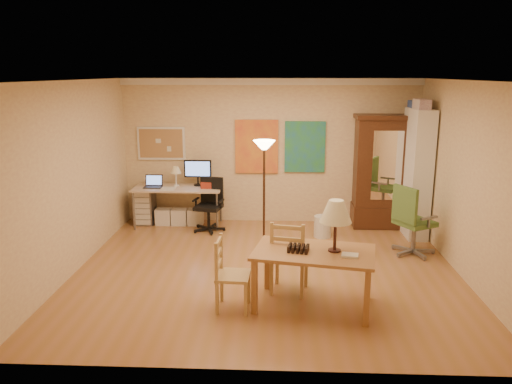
{
  "coord_description": "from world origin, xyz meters",
  "views": [
    {
      "loc": [
        0.16,
        -6.78,
        2.81
      ],
      "look_at": [
        -0.16,
        0.3,
        1.1
      ],
      "focal_mm": 35.0,
      "sensor_mm": 36.0,
      "label": 1
    }
  ],
  "objects_px": {
    "office_chair_black": "(209,217)",
    "armoire": "(383,179)",
    "computer_desk": "(180,202)",
    "dining_table": "(322,240)",
    "bookshelf": "(416,173)",
    "office_chair_green": "(412,236)"
  },
  "relations": [
    {
      "from": "dining_table",
      "to": "computer_desk",
      "type": "bearing_deg",
      "value": 125.83
    },
    {
      "from": "office_chair_black",
      "to": "bookshelf",
      "type": "bearing_deg",
      "value": -0.74
    },
    {
      "from": "office_chair_black",
      "to": "armoire",
      "type": "relative_size",
      "value": 0.46
    },
    {
      "from": "computer_desk",
      "to": "bookshelf",
      "type": "bearing_deg",
      "value": -4.86
    },
    {
      "from": "armoire",
      "to": "bookshelf",
      "type": "distance_m",
      "value": 0.67
    },
    {
      "from": "dining_table",
      "to": "bookshelf",
      "type": "distance_m",
      "value": 3.45
    },
    {
      "from": "office_chair_black",
      "to": "armoire",
      "type": "distance_m",
      "value": 3.25
    },
    {
      "from": "armoire",
      "to": "bookshelf",
      "type": "bearing_deg",
      "value": -43.58
    },
    {
      "from": "dining_table",
      "to": "bookshelf",
      "type": "height_order",
      "value": "bookshelf"
    },
    {
      "from": "computer_desk",
      "to": "bookshelf",
      "type": "xyz_separation_m",
      "value": [
        4.21,
        -0.36,
        0.65
      ]
    },
    {
      "from": "computer_desk",
      "to": "office_chair_green",
      "type": "bearing_deg",
      "value": -19.42
    },
    {
      "from": "computer_desk",
      "to": "office_chair_black",
      "type": "xyz_separation_m",
      "value": [
        0.58,
        -0.31,
        -0.19
      ]
    },
    {
      "from": "office_chair_black",
      "to": "bookshelf",
      "type": "height_order",
      "value": "bookshelf"
    },
    {
      "from": "bookshelf",
      "to": "dining_table",
      "type": "bearing_deg",
      "value": -122.72
    },
    {
      "from": "office_chair_black",
      "to": "armoire",
      "type": "xyz_separation_m",
      "value": [
        3.17,
        0.39,
        0.64
      ]
    },
    {
      "from": "computer_desk",
      "to": "bookshelf",
      "type": "relative_size",
      "value": 0.73
    },
    {
      "from": "computer_desk",
      "to": "office_chair_black",
      "type": "distance_m",
      "value": 0.69
    },
    {
      "from": "dining_table",
      "to": "computer_desk",
      "type": "relative_size",
      "value": 0.97
    },
    {
      "from": "computer_desk",
      "to": "dining_table",
      "type": "bearing_deg",
      "value": -54.17
    },
    {
      "from": "computer_desk",
      "to": "bookshelf",
      "type": "distance_m",
      "value": 4.28
    },
    {
      "from": "office_chair_black",
      "to": "office_chair_green",
      "type": "distance_m",
      "value": 3.52
    },
    {
      "from": "dining_table",
      "to": "office_chair_black",
      "type": "xyz_separation_m",
      "value": [
        -1.77,
        2.94,
        -0.6
      ]
    }
  ]
}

